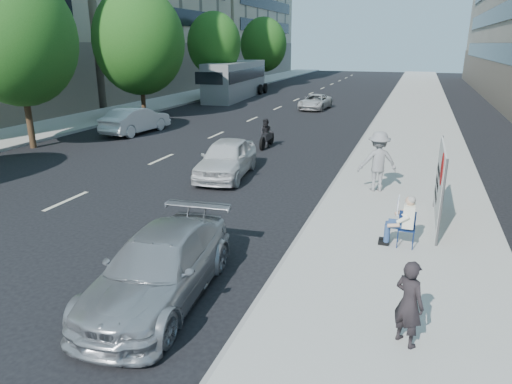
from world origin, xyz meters
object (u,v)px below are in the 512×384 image
at_px(white_sedan_mid, 136,120).
at_px(jogger, 378,161).
at_px(seated_protester, 403,218).
at_px(white_sedan_far, 315,102).
at_px(pedestrian_woman, 409,303).
at_px(bus, 236,80).
at_px(protest_banner, 440,181).
at_px(white_sedan_near, 226,158).
at_px(motorcycle, 266,135).
at_px(parked_sedan, 160,267).

bearing_deg(white_sedan_mid, jogger, 159.44).
distance_m(seated_protester, white_sedan_far, 25.71).
bearing_deg(pedestrian_woman, white_sedan_mid, -7.35).
relative_size(seated_protester, bus, 0.11).
height_order(protest_banner, white_sedan_near, protest_banner).
height_order(seated_protester, white_sedan_mid, white_sedan_mid).
relative_size(seated_protester, protest_banner, 0.43).
xyz_separation_m(seated_protester, protest_banner, (0.83, 1.73, 0.53)).
relative_size(protest_banner, white_sedan_mid, 0.68).
distance_m(pedestrian_woman, protest_banner, 5.81).
xyz_separation_m(protest_banner, bus, (-17.09, 28.24, 0.23)).
distance_m(white_sedan_far, bus, 10.35).
bearing_deg(motorcycle, bus, 113.86).
bearing_deg(pedestrian_woman, bus, -26.26).
xyz_separation_m(protest_banner, motorcycle, (-7.62, 8.42, -0.76)).
bearing_deg(parked_sedan, white_sedan_far, 91.13).
height_order(white_sedan_near, white_sedan_far, white_sedan_near).
xyz_separation_m(seated_protester, jogger, (-0.99, 4.37, 0.28)).
height_order(seated_protester, bus, bus).
height_order(seated_protester, protest_banner, protest_banner).
bearing_deg(pedestrian_woman, white_sedan_far, -37.03).
bearing_deg(white_sedan_near, white_sedan_far, 85.71).
height_order(white_sedan_mid, white_sedan_far, white_sedan_mid).
relative_size(parked_sedan, bus, 0.38).
bearing_deg(protest_banner, bus, 121.17).
xyz_separation_m(jogger, pedestrian_woman, (1.25, -8.39, -0.26)).
bearing_deg(white_sedan_near, seated_protester, -42.36).
bearing_deg(bus, protest_banner, -62.92).
bearing_deg(white_sedan_far, bus, 152.43).
bearing_deg(seated_protester, protest_banner, 64.52).
distance_m(seated_protester, white_sedan_near, 8.19).
bearing_deg(bus, jogger, -63.29).
distance_m(protest_banner, motorcycle, 11.38).
height_order(white_sedan_mid, bus, bus).
bearing_deg(jogger, parked_sedan, 46.78).
distance_m(parked_sedan, motorcycle, 14.23).
xyz_separation_m(jogger, white_sedan_far, (-6.49, 20.23, -0.59)).
distance_m(jogger, bus, 29.82).
xyz_separation_m(protest_banner, parked_sedan, (-5.28, -5.61, -0.73)).
bearing_deg(jogger, motorcycle, -65.42).
height_order(jogger, pedestrian_woman, jogger).
bearing_deg(bus, white_sedan_mid, -90.34).
xyz_separation_m(pedestrian_woman, parked_sedan, (-4.71, 0.15, -0.23)).
bearing_deg(protest_banner, pedestrian_woman, -95.70).
xyz_separation_m(protest_banner, white_sedan_mid, (-15.87, 9.64, -0.66)).
height_order(white_sedan_near, white_sedan_mid, white_sedan_mid).
bearing_deg(bus, pedestrian_woman, -68.19).
height_order(protest_banner, white_sedan_mid, protest_banner).
distance_m(protest_banner, white_sedan_far, 24.34).
bearing_deg(seated_protester, jogger, 102.82).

